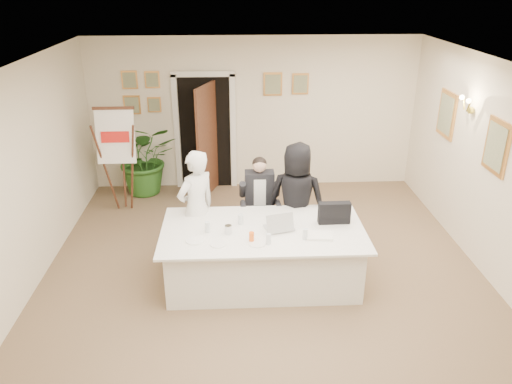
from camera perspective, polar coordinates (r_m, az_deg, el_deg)
The scene contains 27 objects.
floor at distance 6.69m, azimuth 1.04°, elevation -10.69°, with size 7.00×7.00×0.00m, color brown.
ceiling at distance 5.61m, azimuth 1.25°, elevation 13.66°, with size 6.00×7.00×0.02m, color white.
wall_back at distance 9.32m, azimuth -0.30°, elevation 8.92°, with size 6.00×0.10×2.80m, color #F2E5CD.
wall_left at distance 6.54m, azimuth -26.09°, elevation -0.14°, with size 0.10×7.00×2.80m, color #F2E5CD.
wall_right at distance 6.88m, azimuth 26.91°, elevation 0.83°, with size 0.10×7.00×2.80m, color #F2E5CD.
doorway at distance 9.25m, azimuth -5.75°, elevation 6.39°, with size 1.14×0.86×2.20m.
pictures_back_wall at distance 9.19m, azimuth -5.39°, elevation 11.48°, with size 3.40×0.06×0.80m, color #E29E4D, non-canonical shape.
pictures_right_wall at distance 7.77m, azimuth 23.12°, elevation 6.66°, with size 0.06×2.20×0.80m, color #E29E4D, non-canonical shape.
wall_sconce at distance 7.65m, azimuth 23.06°, elevation 9.17°, with size 0.20×0.30×0.24m, color gold, non-canonical shape.
conference_table at distance 6.59m, azimuth 0.78°, elevation -7.18°, with size 2.60×1.39×0.78m.
seated_man at distance 7.42m, azimuth 0.41°, elevation -0.96°, with size 0.58×0.62×1.36m, color black, non-canonical shape.
flip_chart at distance 8.69m, azimuth -15.27°, elevation 3.01°, with size 0.62×0.40×1.79m.
standing_man at distance 6.86m, azimuth -6.80°, elevation -1.89°, with size 0.61×0.40×1.67m, color white.
standing_woman at distance 7.10m, azimuth 4.65°, elevation -0.86°, with size 0.81×0.53×1.67m, color black.
potted_palm at distance 9.38m, azimuth -12.53°, elevation 3.80°, with size 1.21×1.05×1.35m, color #285B1E.
laptop at distance 6.37m, azimuth 2.67°, elevation -3.05°, with size 0.35×0.37×0.28m, color #B7BABC, non-canonical shape.
laptop_bag at distance 6.57m, azimuth 8.93°, elevation -2.37°, with size 0.42×0.11×0.29m, color black.
paper_stack at distance 6.26m, azimuth 7.24°, elevation -4.97°, with size 0.32×0.23×0.03m, color white.
plate_left at distance 6.17m, azimuth -6.99°, elevation -5.51°, with size 0.23×0.23×0.01m, color white.
plate_mid at distance 6.07m, azimuth -4.36°, elevation -5.95°, with size 0.20×0.20×0.01m, color white.
plate_near at distance 6.06m, azimuth 0.14°, elevation -5.91°, with size 0.21×0.21×0.01m, color white.
glass_a at distance 6.33m, azimuth -5.57°, elevation -4.00°, with size 0.07×0.07×0.14m, color silver.
glass_b at distance 6.03m, azimuth 1.44°, elevation -5.41°, with size 0.06×0.06×0.14m, color silver.
glass_c at distance 6.17m, azimuth 5.65°, elevation -4.82°, with size 0.06×0.06×0.14m, color silver.
glass_d at distance 6.50m, azimuth -1.77°, elevation -3.14°, with size 0.07×0.07×0.14m, color silver.
oj_glass at distance 6.08m, azimuth -0.51°, elevation -5.18°, with size 0.06×0.06×0.13m, color #F15D14.
steel_jug at distance 6.29m, azimuth -3.19°, elevation -4.29°, with size 0.09×0.09×0.11m, color silver.
Camera 1 is at (-0.38, -5.51, 3.77)m, focal length 35.00 mm.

